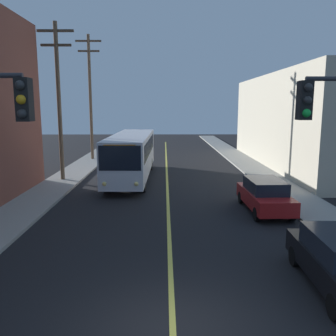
{
  "coord_description": "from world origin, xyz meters",
  "views": [
    {
      "loc": [
        -0.19,
        -7.36,
        5.13
      ],
      "look_at": [
        0.0,
        10.76,
        2.0
      ],
      "focal_mm": 37.79,
      "sensor_mm": 36.0,
      "label": 1
    }
  ],
  "objects_px": {
    "parked_car_red": "(265,195)",
    "utility_pole_far": "(90,93)",
    "utility_pole_mid": "(59,95)",
    "city_bus": "(132,154)"
  },
  "relations": [
    {
      "from": "city_bus",
      "to": "utility_pole_mid",
      "type": "height_order",
      "value": "utility_pole_mid"
    },
    {
      "from": "utility_pole_mid",
      "to": "city_bus",
      "type": "bearing_deg",
      "value": 11.23
    },
    {
      "from": "city_bus",
      "to": "utility_pole_mid",
      "type": "bearing_deg",
      "value": -168.77
    },
    {
      "from": "city_bus",
      "to": "utility_pole_mid",
      "type": "relative_size",
      "value": 1.16
    },
    {
      "from": "parked_car_red",
      "to": "utility_pole_far",
      "type": "height_order",
      "value": "utility_pole_far"
    },
    {
      "from": "city_bus",
      "to": "parked_car_red",
      "type": "relative_size",
      "value": 2.75
    },
    {
      "from": "parked_car_red",
      "to": "utility_pole_mid",
      "type": "distance_m",
      "value": 15.05
    },
    {
      "from": "utility_pole_far",
      "to": "parked_car_red",
      "type": "bearing_deg",
      "value": -55.33
    },
    {
      "from": "parked_car_red",
      "to": "utility_pole_mid",
      "type": "relative_size",
      "value": 0.42
    },
    {
      "from": "utility_pole_mid",
      "to": "utility_pole_far",
      "type": "xyz_separation_m",
      "value": [
        0.08,
        9.99,
        0.58
      ]
    }
  ]
}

